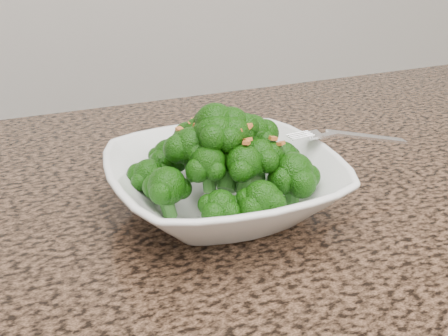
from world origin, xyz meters
name	(u,v)px	position (x,y,z in m)	size (l,w,h in m)	color
granite_counter	(337,257)	(0.00, 0.30, 0.89)	(1.64, 1.04, 0.03)	brown
bowl	(224,184)	(-0.08, 0.41, 0.93)	(0.25, 0.25, 0.06)	white
broccoli_pile	(224,125)	(-0.08, 0.41, 1.00)	(0.22, 0.22, 0.08)	#164F09
garlic_topping	(224,86)	(-0.08, 0.41, 1.04)	(0.13, 0.13, 0.01)	orange
fork	(330,135)	(0.06, 0.41, 0.97)	(0.17, 0.03, 0.01)	silver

